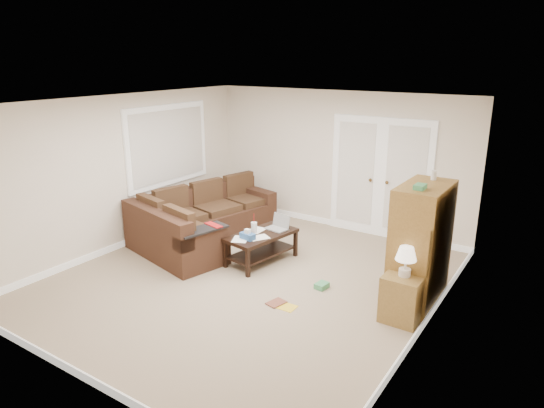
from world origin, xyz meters
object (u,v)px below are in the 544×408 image
Objects in this scene: tv_armoire at (420,244)px; coffee_table at (262,246)px; side_cabinet at (403,294)px; sectional_sofa at (198,224)px.

coffee_table is at bearing -178.14° from tv_armoire.
side_cabinet is (0.00, -0.56, -0.45)m from tv_armoire.
tv_armoire is at bearing 90.82° from side_cabinet.
sectional_sofa is 3.82m from tv_armoire.
tv_armoire is at bearing 11.01° from coffee_table.
side_cabinet is (3.79, -0.62, 0.02)m from sectional_sofa.
sectional_sofa is at bearing 179.92° from tv_armoire.
sectional_sofa is 2.47× the size of coffee_table.
sectional_sofa is 3.19× the size of side_cabinet.
side_cabinet reaches higher than sectional_sofa.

